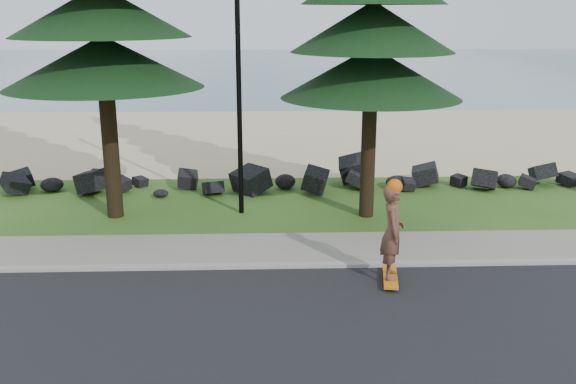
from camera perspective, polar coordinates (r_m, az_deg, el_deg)
name	(u,v)px	position (r m, az deg, el deg)	size (l,w,h in m)	color
ground	(237,254)	(15.26, -4.57, -5.50)	(160.00, 160.00, 0.00)	#325119
road	(226,351)	(11.20, -5.54, -13.88)	(160.00, 7.00, 0.02)	black
kerb	(235,267)	(14.41, -4.72, -6.62)	(160.00, 0.20, 0.10)	gray
sidewalk	(237,249)	(15.43, -4.54, -5.09)	(160.00, 2.00, 0.08)	gray
beach_sand	(250,137)	(29.24, -3.40, 4.94)	(160.00, 15.00, 0.01)	tan
ocean	(258,67)	(65.44, -2.70, 11.04)	(160.00, 58.00, 0.01)	#3D6375
seawall_boulders	(244,190)	(20.57, -3.93, 0.20)	(60.00, 2.40, 1.10)	black
lamp_post	(238,65)	(17.47, -4.43, 11.19)	(0.25, 0.14, 8.14)	black
skateboarder	(392,232)	(13.46, 9.27, -3.53)	(0.59, 1.23, 2.24)	#D06C0C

